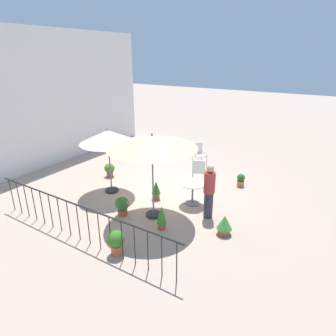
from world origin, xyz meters
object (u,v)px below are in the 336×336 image
(patio_chair_1, at_px, (199,153))
(potted_plant_0, at_px, (122,205))
(potted_plant_6, at_px, (241,180))
(potted_plant_4, at_px, (110,169))
(patio_umbrella_1, at_px, (152,142))
(cafe_table_0, at_px, (193,189))
(patio_umbrella_0, at_px, (108,137))
(potted_plant_3, at_px, (156,189))
(potted_plant_5, at_px, (162,217))
(standing_person, at_px, (209,191))
(potted_plant_2, at_px, (116,241))
(patio_chair_0, at_px, (199,170))
(potted_plant_1, at_px, (137,146))
(potted_plant_7, at_px, (224,224))

(patio_chair_1, xyz_separation_m, potted_plant_0, (-4.89, 0.02, -0.23))
(patio_chair_1, distance_m, potted_plant_6, 2.49)
(patio_chair_1, bearing_deg, potted_plant_0, 179.78)
(potted_plant_4, xyz_separation_m, potted_plant_6, (1.83, -4.56, -0.06))
(patio_umbrella_1, bearing_deg, cafe_table_0, -25.71)
(patio_umbrella_0, distance_m, potted_plant_3, 2.28)
(potted_plant_6, bearing_deg, potted_plant_0, 149.56)
(patio_umbrella_1, bearing_deg, potted_plant_5, -127.46)
(standing_person, bearing_deg, patio_umbrella_1, 120.22)
(patio_umbrella_1, xyz_separation_m, potted_plant_2, (-1.90, -0.27, -1.87))
(patio_chair_0, distance_m, potted_plant_6, 1.52)
(patio_umbrella_1, bearing_deg, potted_plant_1, 42.51)
(potted_plant_0, distance_m, potted_plant_4, 3.05)
(potted_plant_3, bearing_deg, potted_plant_6, -38.70)
(potted_plant_3, height_order, standing_person, standing_person)
(potted_plant_2, xyz_separation_m, potted_plant_3, (2.80, 0.79, -0.00))
(potted_plant_0, height_order, potted_plant_7, potted_plant_0)
(potted_plant_3, height_order, potted_plant_5, potted_plant_5)
(cafe_table_0, xyz_separation_m, potted_plant_3, (-0.36, 1.13, -0.15))
(potted_plant_5, bearing_deg, potted_plant_0, 90.53)
(patio_chair_0, distance_m, potted_plant_7, 3.31)
(patio_chair_1, relative_size, potted_plant_1, 1.72)
(potted_plant_2, distance_m, potted_plant_7, 2.79)
(potted_plant_4, height_order, potted_plant_6, potted_plant_4)
(potted_plant_2, height_order, potted_plant_7, potted_plant_2)
(potted_plant_7, height_order, standing_person, standing_person)
(potted_plant_5, height_order, standing_person, standing_person)
(patio_umbrella_0, bearing_deg, potted_plant_6, -52.27)
(cafe_table_0, height_order, potted_plant_4, cafe_table_0)
(potted_plant_7, bearing_deg, patio_umbrella_0, 85.06)
(patio_chair_1, bearing_deg, patio_umbrella_0, 160.41)
(patio_umbrella_1, distance_m, standing_person, 2.11)
(standing_person, bearing_deg, cafe_table_0, 58.16)
(potted_plant_1, bearing_deg, potted_plant_2, -145.60)
(patio_umbrella_0, bearing_deg, potted_plant_2, -135.67)
(standing_person, bearing_deg, potted_plant_2, 157.87)
(patio_chair_1, bearing_deg, cafe_table_0, -156.60)
(standing_person, bearing_deg, patio_chair_0, 33.04)
(potted_plant_6, bearing_deg, standing_person, 178.12)
(potted_plant_4, relative_size, potted_plant_7, 0.95)
(standing_person, bearing_deg, potted_plant_6, -1.88)
(cafe_table_0, height_order, potted_plant_2, cafe_table_0)
(potted_plant_6, bearing_deg, potted_plant_3, 141.30)
(potted_plant_5, bearing_deg, potted_plant_6, -13.03)
(patio_chair_0, height_order, patio_chair_1, patio_chair_1)
(potted_plant_2, bearing_deg, patio_chair_0, 2.57)
(potted_plant_1, bearing_deg, patio_chair_0, -111.74)
(potted_plant_0, height_order, potted_plant_5, potted_plant_5)
(patio_umbrella_0, height_order, potted_plant_4, patio_umbrella_0)
(patio_chair_1, distance_m, potted_plant_0, 4.90)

